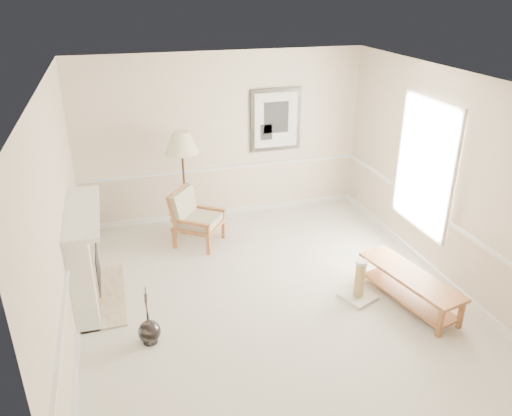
% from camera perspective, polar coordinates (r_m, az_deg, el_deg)
% --- Properties ---
extents(ground, '(5.50, 5.50, 0.00)m').
position_cam_1_polar(ground, '(6.92, 1.58, -9.94)').
color(ground, silver).
rests_on(ground, ground).
extents(room, '(5.04, 5.54, 2.92)m').
position_cam_1_polar(room, '(6.17, 2.79, 5.12)').
color(room, beige).
rests_on(room, ground).
extents(fireplace, '(0.64, 1.64, 1.31)m').
position_cam_1_polar(fireplace, '(6.88, -18.99, -5.35)').
color(fireplace, white).
rests_on(fireplace, ground).
extents(floor_vase, '(0.27, 0.27, 0.79)m').
position_cam_1_polar(floor_vase, '(6.18, -12.08, -13.70)').
color(floor_vase, black).
rests_on(floor_vase, ground).
extents(armchair, '(0.98, 0.96, 0.89)m').
position_cam_1_polar(armchair, '(8.08, -7.21, -0.82)').
color(armchair, '#94572F').
rests_on(armchair, ground).
extents(floor_lamp, '(0.70, 0.70, 1.75)m').
position_cam_1_polar(floor_lamp, '(8.11, -8.49, 7.09)').
color(floor_lamp, black).
rests_on(floor_lamp, ground).
extents(bench, '(0.78, 1.60, 0.44)m').
position_cam_1_polar(bench, '(6.92, 17.14, -8.27)').
color(bench, '#94572F').
rests_on(bench, ground).
extents(scratching_post, '(0.53, 0.53, 0.58)m').
position_cam_1_polar(scratching_post, '(6.89, 11.69, -8.81)').
color(scratching_post, white).
rests_on(scratching_post, ground).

